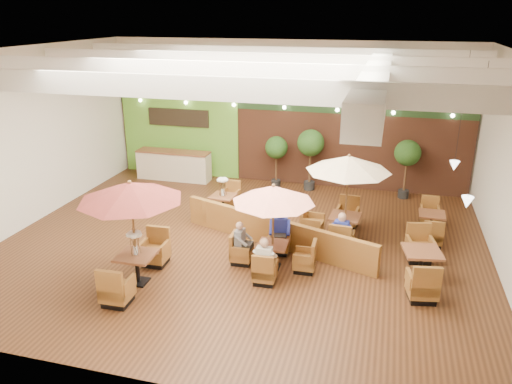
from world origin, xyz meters
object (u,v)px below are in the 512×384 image
(table_4, at_px, (421,265))
(topiary_1, at_px, (311,145))
(topiary_0, at_px, (276,149))
(table_0, at_px, (132,207))
(table_5, at_px, (431,224))
(service_counter, at_px, (174,165))
(booth_divider, at_px, (275,232))
(table_2, at_px, (345,179))
(table_3, at_px, (223,201))
(table_1, at_px, (273,211))
(topiary_2, at_px, (407,155))
(diner_4, at_px, (342,230))
(diner_0, at_px, (265,256))
(diner_3, at_px, (342,229))
(diner_2, at_px, (241,238))
(diner_1, at_px, (280,228))

(table_4, height_order, topiary_1, topiary_1)
(topiary_0, bearing_deg, table_0, -102.01)
(table_5, bearing_deg, topiary_0, 152.10)
(table_5, bearing_deg, service_counter, 164.50)
(table_4, relative_size, topiary_1, 1.20)
(booth_divider, xyz_separation_m, topiary_1, (0.16, 5.16, 1.31))
(table_0, height_order, table_2, table_0)
(topiary_1, bearing_deg, table_3, -126.21)
(table_1, height_order, topiary_2, table_1)
(table_1, bearing_deg, diner_4, 34.73)
(diner_0, xyz_separation_m, diner_3, (1.68, 2.12, 0.00))
(service_counter, height_order, diner_2, diner_2)
(table_3, bearing_deg, table_1, -46.74)
(table_0, height_order, topiary_2, table_0)
(table_2, relative_size, table_4, 0.95)
(table_3, height_order, diner_4, table_3)
(table_3, relative_size, diner_0, 2.94)
(table_1, xyz_separation_m, table_3, (-2.45, 3.13, -1.14))
(table_3, bearing_deg, table_5, 6.98)
(table_2, bearing_deg, topiary_0, 129.98)
(diner_0, relative_size, diner_1, 0.94)
(topiary_0, bearing_deg, table_5, -28.63)
(service_counter, height_order, topiary_0, topiary_0)
(table_0, bearing_deg, diner_0, 13.09)
(booth_divider, bearing_deg, table_0, -114.83)
(table_0, bearing_deg, diner_1, 37.68)
(topiary_1, xyz_separation_m, diner_3, (1.75, -5.13, -0.98))
(service_counter, relative_size, topiary_0, 1.50)
(table_2, bearing_deg, service_counter, 155.43)
(booth_divider, distance_m, topiary_0, 5.39)
(topiary_0, relative_size, topiary_1, 0.85)
(table_5, height_order, topiary_2, topiary_2)
(table_4, xyz_separation_m, topiary_0, (-5.18, 6.02, 1.10))
(table_2, bearing_deg, topiary_1, 116.25)
(table_1, relative_size, table_3, 1.01)
(table_1, height_order, diner_1, table_1)
(table_0, distance_m, table_5, 9.04)
(diner_0, xyz_separation_m, diner_4, (1.68, 2.12, -0.02))
(diner_1, xyz_separation_m, diner_3, (1.68, 0.39, -0.02))
(topiary_1, height_order, diner_4, topiary_1)
(booth_divider, height_order, topiary_1, topiary_1)
(diner_0, relative_size, diner_3, 0.99)
(table_4, distance_m, diner_4, 2.32)
(table_1, relative_size, diner_4, 3.13)
(diner_0, bearing_deg, table_2, 62.80)
(table_3, bearing_deg, topiary_0, 76.96)
(topiary_1, xyz_separation_m, diner_1, (0.07, -5.53, -0.97))
(diner_1, bearing_deg, diner_3, -176.38)
(table_4, relative_size, table_5, 1.23)
(table_1, relative_size, topiary_0, 1.18)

